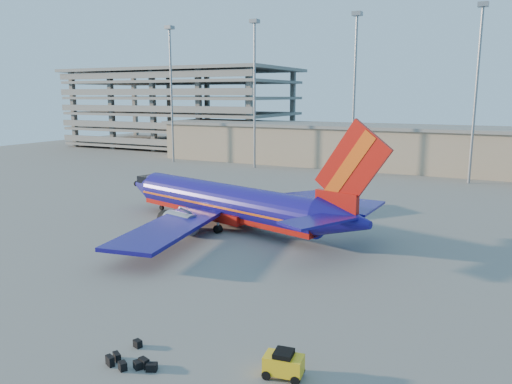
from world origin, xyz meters
The scene contains 7 objects.
ground centered at (0.00, 0.00, 0.00)m, with size 220.00×220.00×0.00m, color slate.
terminal_building centered at (10.00, 58.00, 4.32)m, with size 122.00×16.00×8.50m.
parking_garage centered at (-62.00, 74.05, 11.73)m, with size 62.00×32.00×21.40m.
light_mast_row centered at (5.00, 46.00, 17.55)m, with size 101.60×1.60×28.65m.
aircraft_main centered at (-6.41, 3.77, 2.66)m, with size 36.05×34.22×12.45m.
baggage_tug centered at (10.90, -21.17, 0.76)m, with size 2.18×1.49×1.46m.
luggage_pile centered at (3.05, -23.76, 0.23)m, with size 3.12×2.82×0.54m.
Camera 1 is at (20.29, -42.91, 14.43)m, focal length 35.00 mm.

